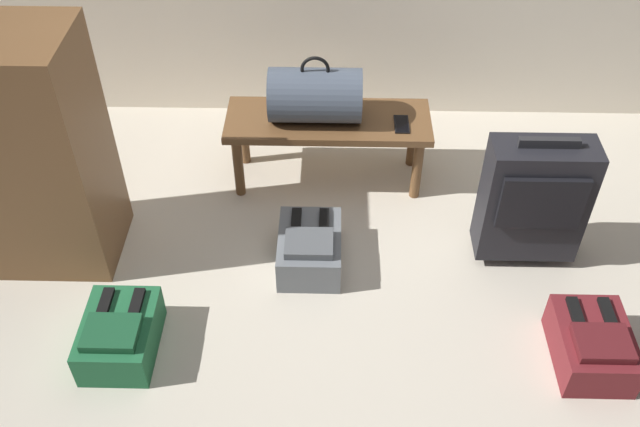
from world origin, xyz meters
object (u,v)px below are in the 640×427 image
Objects in this scene: duffel_bag_slate at (315,95)px; backpack_green at (120,335)px; backpack_grey at (310,248)px; side_cabinet at (31,153)px; bench at (328,128)px; cell_phone at (402,124)px; backpack_maroon at (592,345)px; suitcase_upright_charcoal at (534,199)px.

duffel_bag_slate is 1.40m from backpack_green.
backpack_grey is 0.35× the size of side_cabinet.
side_cabinet is at bearing -156.69° from bench.
side_cabinet reaches higher than backpack_green.
side_cabinet is at bearing -163.07° from cell_phone.
bench is 1.56m from backpack_maroon.
duffel_bag_slate is 0.74m from backpack_grey.
duffel_bag_slate reaches higher than backpack_green.
cell_phone reaches higher than backpack_grey.
duffel_bag_slate is at bearing 173.36° from cell_phone.
side_cabinet is at bearing 176.06° from backpack_grey.
bench is at bearing 53.69° from backpack_green.
suitcase_upright_charcoal reaches higher than cell_phone.
bench reaches higher than backpack_maroon.
bench is 1.36m from side_cabinet.
backpack_green is 0.35× the size of side_cabinet.
duffel_bag_slate reaches higher than backpack_grey.
cell_phone is (0.35, -0.05, 0.06)m from bench.
side_cabinet is at bearing -155.58° from duffel_bag_slate.
duffel_bag_slate is 1.16× the size of backpack_green.
suitcase_upright_charcoal is 0.60× the size of side_cabinet.
bench is 2.63× the size of backpack_grey.
suitcase_upright_charcoal is 1.00m from backpack_grey.
backpack_grey is (-1.13, 0.51, 0.00)m from backpack_maroon.
bench is 1.40m from backpack_green.
suitcase_upright_charcoal is 1.74× the size of backpack_maroon.
cell_phone reaches higher than backpack_green.
backpack_green is at bearing -124.15° from duffel_bag_slate.
backpack_green is at bearing -161.46° from suitcase_upright_charcoal.
backpack_green is 1.87m from backpack_maroon.
duffel_bag_slate reaches higher than backpack_maroon.
bench is 0.20m from duffel_bag_slate.
backpack_green is (-1.71, -0.57, -0.25)m from suitcase_upright_charcoal.
backpack_maroon and backpack_grey have the same top height.
cell_phone is 0.76m from backpack_grey.
backpack_green is 0.85m from side_cabinet.
duffel_bag_slate is 1.16× the size of backpack_grey.
backpack_grey is (0.74, 0.50, 0.00)m from backpack_green.
backpack_maroon is 2.41m from side_cabinet.
side_cabinet reaches higher than suitcase_upright_charcoal.
duffel_bag_slate reaches higher than suitcase_upright_charcoal.
backpack_maroon is at bearing -24.08° from backpack_grey.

